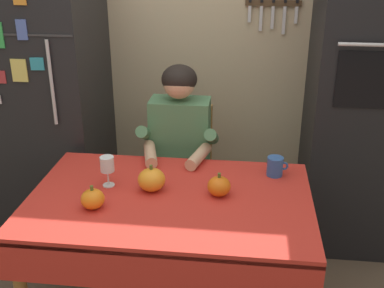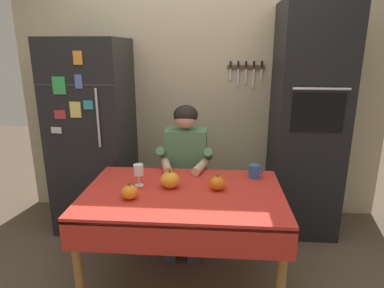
{
  "view_description": "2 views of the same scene",
  "coord_description": "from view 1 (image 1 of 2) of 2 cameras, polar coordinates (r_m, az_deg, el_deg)",
  "views": [
    {
      "loc": [
        0.36,
        -1.95,
        1.92
      ],
      "look_at": [
        0.1,
        0.22,
        0.98
      ],
      "focal_mm": 44.83,
      "sensor_mm": 36.0,
      "label": 1
    },
    {
      "loc": [
        0.22,
        -2.05,
        1.71
      ],
      "look_at": [
        0.05,
        0.23,
        1.05
      ],
      "focal_mm": 31.14,
      "sensor_mm": 36.0,
      "label": 2
    }
  ],
  "objects": [
    {
      "name": "dining_table",
      "position": [
        2.41,
        -2.7,
        -8.23
      ],
      "size": [
        1.4,
        0.9,
        0.74
      ],
      "color": "#9E6B33",
      "rests_on": "ground"
    },
    {
      "name": "coffee_mug",
      "position": [
        2.61,
        9.87,
        -2.64
      ],
      "size": [
        0.11,
        0.09,
        0.1
      ],
      "color": "#2D569E",
      "rests_on": "dining_table"
    },
    {
      "name": "refrigerator",
      "position": [
        3.35,
        -16.56,
        4.63
      ],
      "size": [
        0.68,
        0.71,
        1.8
      ],
      "color": "black",
      "rests_on": "ground"
    },
    {
      "name": "pumpkin_large",
      "position": [
        2.43,
        -4.84,
        -4.24
      ],
      "size": [
        0.14,
        0.14,
        0.14
      ],
      "color": "orange",
      "rests_on": "dining_table"
    },
    {
      "name": "seated_person",
      "position": [
        2.91,
        -1.6,
        -0.62
      ],
      "size": [
        0.47,
        0.55,
        1.25
      ],
      "color": "#38384C",
      "rests_on": "ground"
    },
    {
      "name": "pumpkin_medium",
      "position": [
        2.32,
        -11.73,
        -6.42
      ],
      "size": [
        0.11,
        0.11,
        0.12
      ],
      "color": "orange",
      "rests_on": "dining_table"
    },
    {
      "name": "wine_glass",
      "position": [
        2.47,
        -10.05,
        -2.52
      ],
      "size": [
        0.07,
        0.07,
        0.16
      ],
      "color": "white",
      "rests_on": "dining_table"
    },
    {
      "name": "back_wall_assembly",
      "position": [
        3.37,
        1.55,
        12.75
      ],
      "size": [
        3.7,
        0.13,
        2.6
      ],
      "color": "#BCAD89",
      "rests_on": "ground"
    },
    {
      "name": "pumpkin_small",
      "position": [
        2.38,
        3.23,
        -5.03
      ],
      "size": [
        0.12,
        0.12,
        0.12
      ],
      "color": "orange",
      "rests_on": "dining_table"
    },
    {
      "name": "chair_behind_person",
      "position": [
        3.18,
        -1.06,
        -2.98
      ],
      "size": [
        0.4,
        0.4,
        0.93
      ],
      "color": "#9E6B33",
      "rests_on": "ground"
    },
    {
      "name": "wall_oven",
      "position": [
        3.15,
        19.37,
        6.01
      ],
      "size": [
        0.6,
        0.64,
        2.1
      ],
      "color": "black",
      "rests_on": "ground"
    }
  ]
}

